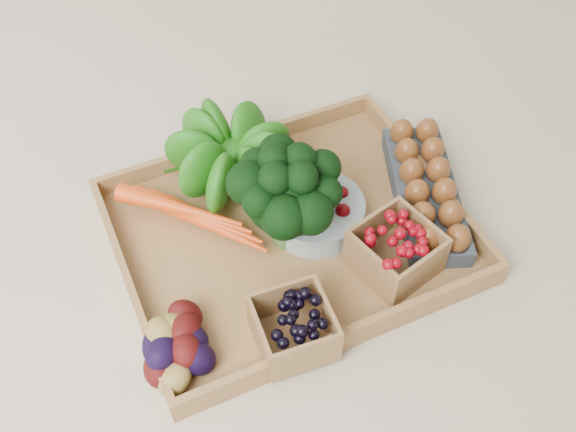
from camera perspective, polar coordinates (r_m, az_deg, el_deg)
name	(u,v)px	position (r m, az deg, el deg)	size (l,w,h in m)	color
ground	(288,239)	(1.08, 0.00, -2.03)	(4.00, 4.00, 0.00)	beige
tray	(288,236)	(1.08, 0.00, -1.78)	(0.55, 0.45, 0.01)	#A07543
carrots	(193,215)	(1.07, -8.46, 0.12)	(0.22, 0.16, 0.05)	#EF4712
lettuce	(231,152)	(1.10, -5.10, 5.66)	(0.15, 0.15, 0.15)	#144C0C
broccoli	(288,211)	(1.01, -0.03, 0.45)	(0.18, 0.18, 0.14)	black
cherry_bowl	(316,212)	(1.07, 2.49, 0.34)	(0.16, 0.16, 0.04)	#8C9EA5
egg_carton	(425,193)	(1.13, 12.06, 1.99)	(0.10, 0.29, 0.03)	#394149
potatoes	(173,341)	(0.93, -10.15, -10.88)	(0.14, 0.14, 0.08)	#370908
punnet_blackberry	(293,327)	(0.93, 0.49, -9.87)	(0.11, 0.11, 0.07)	black
punnet_raspberry	(396,251)	(1.01, 9.55, -3.06)	(0.12, 0.12, 0.08)	maroon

